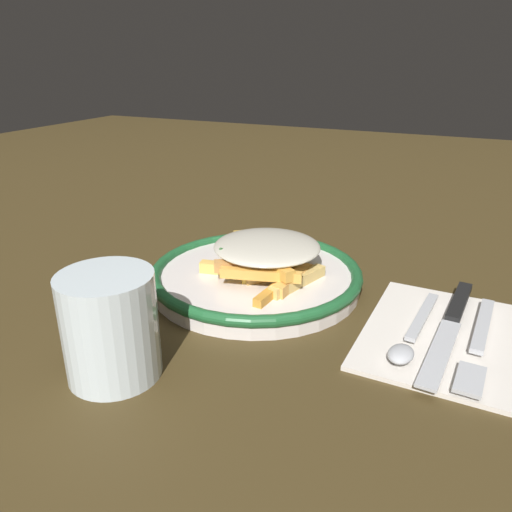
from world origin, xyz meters
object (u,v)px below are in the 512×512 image
at_px(napkin, 448,335).
at_px(water_glass, 110,326).
at_px(plate, 256,276).
at_px(fork, 479,341).
at_px(fries_heap, 267,255).
at_px(spoon, 410,338).
at_px(knife, 452,320).

distance_m(napkin, water_glass, 0.32).
height_order(plate, fork, plate).
xyz_separation_m(fries_heap, spoon, (-0.18, 0.07, -0.03)).
xyz_separation_m(napkin, fork, (-0.03, 0.01, 0.01)).
height_order(fries_heap, napkin, fries_heap).
distance_m(fries_heap, water_glass, 0.22).
xyz_separation_m(fork, spoon, (0.06, 0.02, 0.00)).
distance_m(napkin, fork, 0.03).
height_order(plate, water_glass, water_glass).
relative_size(fork, spoon, 1.16).
xyz_separation_m(fries_heap, fork, (-0.23, 0.05, -0.03)).
xyz_separation_m(napkin, spoon, (0.03, 0.03, 0.01)).
distance_m(plate, water_glass, 0.21).
relative_size(napkin, knife, 0.92).
bearing_deg(plate, napkin, 172.67).
distance_m(knife, spoon, 0.06).
height_order(plate, napkin, plate).
xyz_separation_m(knife, spoon, (0.03, 0.05, 0.00)).
bearing_deg(fork, plate, -9.31).
relative_size(fork, water_glass, 1.89).
height_order(napkin, fork, fork).
relative_size(fries_heap, spoon, 1.16).
xyz_separation_m(plate, fries_heap, (-0.01, -0.01, 0.03)).
height_order(knife, water_glass, water_glass).
bearing_deg(plate, knife, 177.60).
xyz_separation_m(fork, knife, (0.03, -0.03, 0.00)).
height_order(fork, spoon, spoon).
xyz_separation_m(fries_heap, napkin, (-0.21, 0.03, -0.04)).
xyz_separation_m(plate, spoon, (-0.19, 0.06, -0.00)).
relative_size(fries_heap, water_glass, 1.90).
distance_m(napkin, knife, 0.02).
relative_size(napkin, fork, 1.09).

